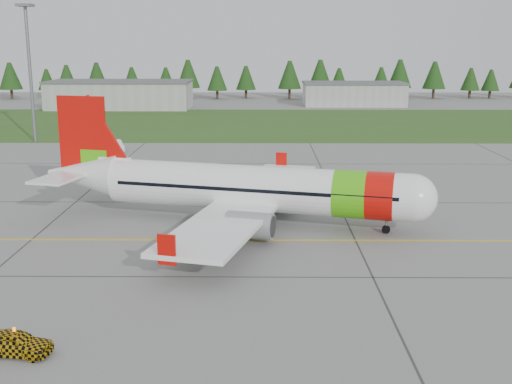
{
  "coord_description": "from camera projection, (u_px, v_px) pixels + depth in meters",
  "views": [
    {
      "loc": [
        2.79,
        -39.19,
        14.8
      ],
      "look_at": [
        2.32,
        9.69,
        3.42
      ],
      "focal_mm": 45.0,
      "sensor_mm": 36.0,
      "label": 1
    }
  ],
  "objects": [
    {
      "name": "ground",
      "position": [
        219.0,
        277.0,
        41.55
      ],
      "size": [
        320.0,
        320.0,
        0.0
      ],
      "primitive_type": "plane",
      "color": "gray",
      "rests_on": "ground"
    },
    {
      "name": "aircraft",
      "position": [
        247.0,
        188.0,
        53.42
      ],
      "size": [
        33.48,
        31.52,
        10.33
      ],
      "rotation": [
        0.0,
        0.0,
        -0.26
      ],
      "color": "white",
      "rests_on": "ground"
    },
    {
      "name": "follow_me_car",
      "position": [
        13.0,
        320.0,
        30.8
      ],
      "size": [
        1.43,
        1.62,
        3.63
      ],
      "primitive_type": "imported",
      "rotation": [
        0.0,
        0.0,
        1.43
      ],
      "color": "gold",
      "rests_on": "ground"
    },
    {
      "name": "service_van",
      "position": [
        115.0,
        134.0,
        89.23
      ],
      "size": [
        2.19,
        2.14,
        4.82
      ],
      "primitive_type": "imported",
      "rotation": [
        0.0,
        0.0,
        0.43
      ],
      "color": "white",
      "rests_on": "ground"
    },
    {
      "name": "grass_strip",
      "position": [
        247.0,
        123.0,
        121.41
      ],
      "size": [
        320.0,
        50.0,
        0.03
      ],
      "primitive_type": "cube",
      "color": "#30561E",
      "rests_on": "ground"
    },
    {
      "name": "taxi_guideline",
      "position": [
        226.0,
        240.0,
        49.34
      ],
      "size": [
        120.0,
        0.25,
        0.02
      ],
      "primitive_type": "cube",
      "color": "gold",
      "rests_on": "ground"
    },
    {
      "name": "hangar_west",
      "position": [
        121.0,
        95.0,
        148.28
      ],
      "size": [
        32.0,
        14.0,
        6.0
      ],
      "primitive_type": "cube",
      "color": "#A8A8A3",
      "rests_on": "ground"
    },
    {
      "name": "hangar_east",
      "position": [
        354.0,
        94.0,
        155.65
      ],
      "size": [
        24.0,
        12.0,
        5.2
      ],
      "primitive_type": "cube",
      "color": "#A8A8A3",
      "rests_on": "ground"
    },
    {
      "name": "floodlight_mast",
      "position": [
        30.0,
        76.0,
        96.07
      ],
      "size": [
        0.5,
        0.5,
        20.0
      ],
      "primitive_type": "cylinder",
      "color": "slate",
      "rests_on": "ground"
    },
    {
      "name": "treeline",
      "position": [
        252.0,
        80.0,
        174.81
      ],
      "size": [
        160.0,
        8.0,
        10.0
      ],
      "primitive_type": null,
      "color": "#1C3F14",
      "rests_on": "ground"
    }
  ]
}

